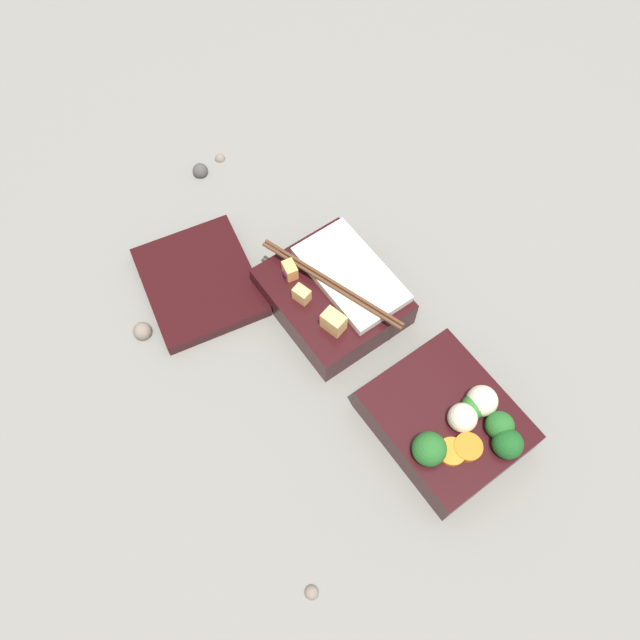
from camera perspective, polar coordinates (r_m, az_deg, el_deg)
ground_plane at (r=0.83m, az=4.88°, el=-3.18°), size 3.00×3.00×0.00m
bento_tray_vegetable at (r=0.78m, az=11.78°, el=-9.09°), size 0.17×0.15×0.08m
bento_tray_rice at (r=0.83m, az=1.18°, el=2.32°), size 0.21×0.15×0.08m
bento_lid at (r=0.88m, az=-10.93°, el=3.45°), size 0.20×0.18×0.02m
pebble_0 at (r=1.00m, az=-10.89°, el=13.24°), size 0.02×0.02×0.02m
pebble_1 at (r=0.86m, az=-15.91°, el=-0.99°), size 0.03×0.03×0.03m
pebble_2 at (r=1.02m, az=-9.15°, el=14.48°), size 0.02×0.02×0.02m
pebble_3 at (r=0.75m, az=-0.78°, el=-23.61°), size 0.02×0.02×0.02m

